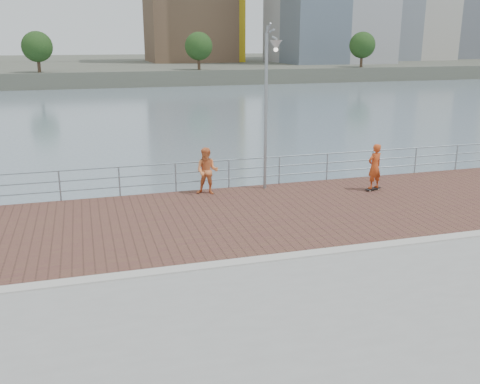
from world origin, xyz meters
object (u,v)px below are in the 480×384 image
object	(u,v)px
street_lamp	(270,80)
skateboarder	(375,166)
bystander	(207,171)
guardrail	(203,172)

from	to	relation	value
street_lamp	skateboarder	xyz separation A→B (m)	(3.83, -1.01, -3.16)
street_lamp	bystander	bearing A→B (deg)	172.91
guardrail	skateboarder	distance (m)	6.45
street_lamp	skateboarder	world-z (taller)	street_lamp
street_lamp	guardrail	bearing A→B (deg)	158.25
guardrail	skateboarder	bearing A→B (deg)	-17.48
guardrail	street_lamp	distance (m)	4.23
street_lamp	bystander	world-z (taller)	street_lamp
guardrail	street_lamp	world-z (taller)	street_lamp
street_lamp	bystander	size ratio (longest dim) A/B	3.34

